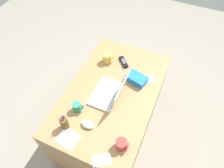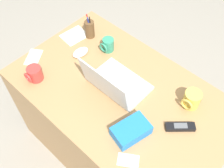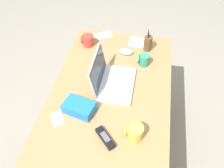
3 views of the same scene
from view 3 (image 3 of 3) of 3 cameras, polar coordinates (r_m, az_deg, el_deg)
The scene contains 13 objects.
ground_plane at distance 2.17m, azimuth -0.12°, elevation -14.09°, with size 6.00×6.00×0.00m, color gray.
desk at distance 1.85m, azimuth -0.14°, elevation -8.68°, with size 1.26×0.78×0.74m, color #A87C4F.
laptop at distance 1.55m, azimuth -0.15°, elevation 1.09°, with size 0.33×0.26×0.22m.
computer_mouse at distance 1.81m, azimuth 3.34°, elevation 7.86°, with size 0.07×0.11×0.04m, color white.
coffee_mug_white at distance 1.32m, azimuth 5.45°, elevation -11.53°, with size 0.09×0.10×0.10m.
coffee_mug_tall at distance 1.88m, azimuth -5.89°, elevation 10.44°, with size 0.08×0.09×0.09m.
coffee_mug_spare at distance 1.71m, azimuth 7.69°, elevation 5.84°, with size 0.07×0.08×0.09m.
cordless_phone at distance 1.33m, azimuth -1.64°, elevation -12.89°, with size 0.14×0.13×0.03m.
pen_holder at distance 1.84m, azimuth 8.67°, elevation 9.71°, with size 0.06×0.06×0.18m.
snack_bag at distance 1.44m, azimuth -7.97°, elevation -5.60°, with size 0.12×0.18×0.06m, color blue.
paper_note_near_laptop at distance 2.00m, azimuth -2.13°, elevation 11.71°, with size 0.08×0.13×0.00m, color white.
paper_note_left at distance 1.45m, azimuth -13.11°, elevation -8.14°, with size 0.10×0.06×0.00m, color white.
paper_note_right at distance 1.94m, azimuth 6.60°, elevation 9.99°, with size 0.13×0.16×0.00m, color white.
Camera 3 is at (-1.01, -0.19, 1.91)m, focal length 37.78 mm.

